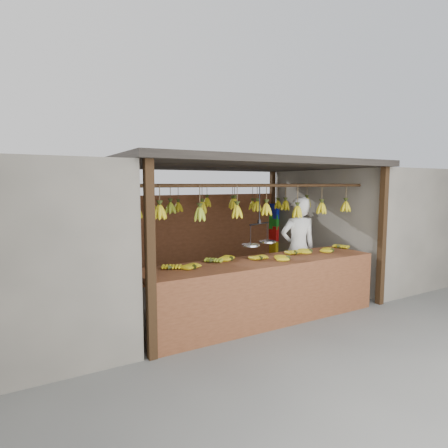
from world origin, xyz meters
TOP-DOWN VIEW (x-y plane):
  - ground at (0.00, 0.00)m, footprint 80.00×80.00m
  - stall at (0.00, 0.33)m, footprint 4.30×3.30m
  - neighbor_right at (3.60, 0.00)m, footprint 3.00×3.00m
  - counter at (-0.14, -1.23)m, footprint 3.74×0.85m
  - hanging_bananas at (0.00, -0.01)m, footprint 3.61×2.22m
  - balance_scale at (-0.14, -1.00)m, footprint 0.66×0.40m
  - vendor at (0.99, -0.58)m, footprint 0.74×0.57m
  - bag_bundles at (1.94, 1.35)m, footprint 0.08×0.26m

SIDE VIEW (x-z plane):
  - ground at x=0.00m, z-range 0.00..0.00m
  - counter at x=-0.14m, z-range 0.24..1.20m
  - vendor at x=0.99m, z-range 0.00..1.80m
  - bag_bundles at x=1.94m, z-range 0.37..1.59m
  - neighbor_right at x=3.60m, z-range 0.00..2.30m
  - balance_scale at x=-0.14m, z-range 0.75..1.63m
  - hanging_bananas at x=0.00m, z-range 1.43..1.82m
  - stall at x=0.00m, z-range 0.77..3.17m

